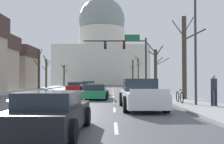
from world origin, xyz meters
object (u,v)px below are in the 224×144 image
Objects in this scene: sedan_near_01 at (95,92)px; bicycle_parked at (179,97)px; sedan_near_00 at (96,89)px; pedestrian_00 at (214,88)px; sedan_oncoming_02 at (87,84)px; sedan_oncoming_03 at (91,84)px; signal_gantry at (128,51)px; pickup_truck_near_02 at (141,95)px; sedan_near_03 at (51,114)px; street_lamp_right at (191,18)px; sedan_oncoming_01 at (84,86)px; sedan_oncoming_00 at (74,87)px.

bicycle_parked is (5.67, -4.86, -0.07)m from sedan_near_01.
sedan_near_00 is 15.65m from pedestrian_00.
sedan_oncoming_02 reaches higher than sedan_oncoming_03.
signal_gantry is 4.47× the size of bicycle_parked.
pickup_truck_near_02 is 7.66m from sedan_near_03.
sedan_oncoming_03 reaches higher than sedan_near_00.
bicycle_parked is (6.06, 9.21, -0.09)m from sedan_near_03.
sedan_oncoming_02 is 2.49× the size of bicycle_parked.
sedan_near_01 is at bearing 112.48° from pickup_truck_near_02.
street_lamp_right is 33.16m from sedan_oncoming_01.
signal_gantry is 19.21m from pickup_truck_near_02.
sedan_near_03 is (-0.06, -20.79, 0.03)m from sedan_near_00.
street_lamp_right is 5.42m from pickup_truck_near_02.
sedan_near_01 is at bearing 134.54° from pedestrian_00.
bicycle_parked is at bearing -62.65° from sedan_near_00.
sedan_oncoming_00 is (-3.96, 16.26, 0.01)m from sedan_near_01.
signal_gantry reaches higher than sedan_oncoming_00.
sedan_oncoming_00 is at bearing 114.50° from bicycle_parked.
signal_gantry is 7.63m from sedan_near_00.
sedan_oncoming_03 reaches higher than sedan_near_03.
signal_gantry is at bearing 100.80° from pedestrian_00.
signal_gantry reaches higher than pickup_truck_near_02.
sedan_near_03 is at bearing -116.04° from pickup_truck_near_02.
sedan_near_03 is 1.01× the size of sedan_oncoming_00.
sedan_oncoming_01 is at bearing 117.31° from signal_gantry.
sedan_near_01 is 1.02× the size of sedan_oncoming_01.
pedestrian_00 is at bearing -75.29° from sedan_oncoming_02.
sedan_oncoming_01 reaches higher than sedan_near_00.
pickup_truck_near_02 is 1.28× the size of sedan_near_03.
sedan_oncoming_02 is 9.90m from sedan_oncoming_03.
sedan_oncoming_02 reaches higher than sedan_oncoming_00.
bicycle_parked is at bearing -82.24° from signal_gantry.
sedan_oncoming_00 is 1.01× the size of sedan_oncoming_02.
sedan_near_01 reaches higher than sedan_oncoming_01.
pickup_truck_near_02 is at bearing -139.21° from bicycle_parked.
signal_gantry is 0.92× the size of street_lamp_right.
signal_gantry is at bearing 98.01° from street_lamp_right.
sedan_oncoming_01 is at bearing 108.16° from pedestrian_00.
street_lamp_right reaches higher than pickup_truck_near_02.
signal_gantry is 1.80× the size of sedan_oncoming_02.
sedan_oncoming_01 is (-9.51, 31.43, -4.62)m from street_lamp_right.
pickup_truck_near_02 reaches higher than sedan_oncoming_03.
sedan_oncoming_01 reaches higher than bicycle_parked.
pedestrian_00 is at bearing 43.34° from sedan_near_03.
pedestrian_00 is at bearing -71.84° from sedan_oncoming_01.
sedan_oncoming_03 is (-3.62, 43.75, 0.02)m from sedan_near_01.
sedan_near_03 is at bearing -83.29° from sedan_oncoming_00.
street_lamp_right reaches higher than pedestrian_00.
pickup_truck_near_02 is at bearing -165.19° from street_lamp_right.
sedan_oncoming_01 is 33.83m from pedestrian_00.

